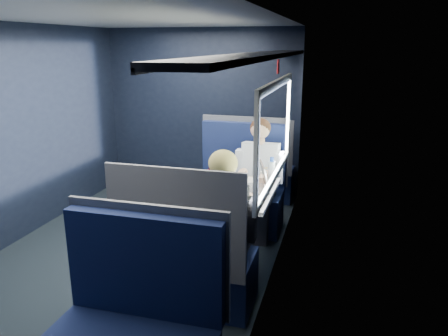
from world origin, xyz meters
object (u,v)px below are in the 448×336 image
(seat_row_back, at_px, (137,334))
(laptop, at_px, (257,183))
(seat_row_front, at_px, (255,171))
(cup, at_px, (264,176))
(table, at_px, (237,198))
(seat_bay_far, at_px, (189,261))
(bottle_small, at_px, (272,170))
(seat_bay_near, at_px, (239,192))
(woman, at_px, (225,220))
(man, at_px, (258,173))

(seat_row_back, bearing_deg, laptop, 78.82)
(seat_row_front, distance_m, cup, 1.50)
(table, height_order, seat_row_front, seat_row_front)
(seat_bay_far, height_order, cup, seat_bay_far)
(seat_row_front, xyz_separation_m, bottle_small, (0.44, -1.41, 0.44))
(seat_bay_far, xyz_separation_m, seat_row_front, (0.00, 2.67, -0.00))
(table, height_order, seat_row_back, seat_row_back)
(seat_bay_near, bearing_deg, cup, -51.90)
(seat_row_front, bearing_deg, laptop, -78.27)
(woman, bearing_deg, table, 95.45)
(laptop, bearing_deg, man, 99.87)
(seat_row_front, bearing_deg, man, -77.17)
(seat_row_front, bearing_deg, seat_bay_near, -90.70)
(cup, bearing_deg, bottle_small, -3.80)
(woman, height_order, cup, woman)
(seat_bay_far, distance_m, laptop, 1.07)
(seat_bay_near, distance_m, woman, 1.63)
(table, relative_size, woman, 0.76)
(laptop, bearing_deg, seat_bay_far, -111.59)
(seat_bay_far, distance_m, woman, 0.43)
(man, height_order, cup, man)
(seat_bay_far, height_order, seat_row_front, seat_bay_far)
(seat_bay_near, bearing_deg, table, -77.44)
(table, bearing_deg, seat_bay_near, 102.56)
(table, relative_size, laptop, 2.38)
(table, height_order, seat_bay_far, seat_bay_far)
(woman, distance_m, laptop, 0.77)
(table, bearing_deg, cup, 65.55)
(seat_bay_far, xyz_separation_m, laptop, (0.36, 0.92, 0.40))
(seat_bay_near, xyz_separation_m, seat_row_back, (0.01, -2.67, -0.01))
(seat_bay_near, height_order, seat_row_back, seat_bay_near)
(table, xyz_separation_m, seat_row_front, (-0.18, 1.80, -0.25))
(seat_bay_near, xyz_separation_m, bottle_small, (0.45, -0.48, 0.43))
(seat_bay_near, height_order, laptop, seat_bay_near)
(woman, bearing_deg, laptop, 81.39)
(seat_bay_near, distance_m, seat_bay_far, 1.74)
(seat_bay_far, distance_m, bottle_small, 1.41)
(seat_row_back, distance_m, laptop, 1.92)
(woman, xyz_separation_m, laptop, (0.11, 0.75, 0.09))
(laptop, distance_m, bottle_small, 0.35)
(seat_bay_far, distance_m, cup, 1.37)
(seat_bay_far, height_order, seat_row_back, seat_bay_far)
(seat_bay_near, relative_size, seat_row_back, 1.09)
(man, height_order, bottle_small, man)
(table, bearing_deg, seat_row_front, 95.80)
(seat_bay_near, relative_size, woman, 0.95)
(man, bearing_deg, seat_bay_near, 146.81)
(seat_bay_near, bearing_deg, seat_row_back, -89.76)
(table, distance_m, seat_row_back, 1.82)
(bottle_small, bearing_deg, seat_bay_far, -109.27)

